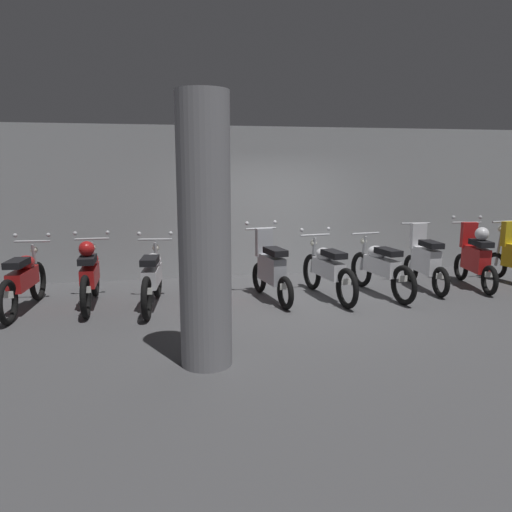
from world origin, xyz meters
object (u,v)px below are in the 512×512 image
at_px(motorbike_slot_1, 90,274).
at_px(support_pillar, 205,233).
at_px(motorbike_slot_5, 328,270).
at_px(motorbike_slot_6, 381,267).
at_px(motorbike_slot_7, 425,260).
at_px(motorbike_slot_8, 475,257).
at_px(motorbike_slot_2, 152,277).
at_px(motorbike_slot_3, 212,268).
at_px(motorbike_slot_0, 24,280).
at_px(motorbike_slot_4, 271,269).

distance_m(motorbike_slot_1, support_pillar, 3.29).
bearing_deg(motorbike_slot_5, motorbike_slot_6, 1.58).
relative_size(motorbike_slot_5, motorbike_slot_7, 1.16).
xyz_separation_m(motorbike_slot_8, support_pillar, (-5.22, -2.67, 0.93)).
xyz_separation_m(motorbike_slot_2, motorbike_slot_3, (0.97, 0.15, 0.08)).
bearing_deg(motorbike_slot_3, motorbike_slot_0, 179.50).
bearing_deg(support_pillar, motorbike_slot_7, 32.86).
relative_size(motorbike_slot_2, motorbike_slot_3, 1.16).
bearing_deg(motorbike_slot_2, motorbike_slot_7, 3.31).
bearing_deg(motorbike_slot_8, motorbike_slot_7, 176.14).
bearing_deg(motorbike_slot_3, motorbike_slot_5, -4.23).
relative_size(motorbike_slot_7, support_pillar, 0.56).
bearing_deg(motorbike_slot_7, motorbike_slot_2, -176.69).
xyz_separation_m(motorbike_slot_3, motorbike_slot_5, (1.94, -0.14, -0.08)).
relative_size(motorbike_slot_2, motorbike_slot_8, 1.17).
relative_size(motorbike_slot_0, motorbike_slot_2, 1.00).
xyz_separation_m(motorbike_slot_7, support_pillar, (-4.24, -2.74, 0.97)).
distance_m(motorbike_slot_1, motorbike_slot_3, 1.95).
bearing_deg(support_pillar, motorbike_slot_6, 37.33).
relative_size(motorbike_slot_1, motorbike_slot_2, 1.00).
height_order(motorbike_slot_5, motorbike_slot_8, motorbike_slot_8).
bearing_deg(motorbike_slot_2, motorbike_slot_6, 0.43).
bearing_deg(motorbike_slot_4, motorbike_slot_0, 178.58).
bearing_deg(motorbike_slot_0, motorbike_slot_3, -0.50).
distance_m(motorbike_slot_0, motorbike_slot_2, 1.96).
xyz_separation_m(motorbike_slot_5, motorbike_slot_7, (1.95, 0.28, 0.03)).
height_order(motorbike_slot_6, support_pillar, support_pillar).
xyz_separation_m(motorbike_slot_0, motorbike_slot_7, (6.82, 0.11, 0.03)).
distance_m(motorbike_slot_4, motorbike_slot_6, 1.95).
distance_m(motorbike_slot_8, support_pillar, 5.93).
bearing_deg(motorbike_slot_0, motorbike_slot_1, 4.60).
xyz_separation_m(motorbike_slot_2, motorbike_slot_8, (5.84, 0.22, 0.08)).
xyz_separation_m(motorbike_slot_3, motorbike_slot_6, (2.92, -0.12, -0.08)).
bearing_deg(motorbike_slot_0, support_pillar, -45.57).
bearing_deg(motorbike_slot_3, motorbike_slot_2, -171.44).
xyz_separation_m(motorbike_slot_1, support_pillar, (1.61, -2.71, 0.97)).
height_order(motorbike_slot_1, support_pillar, support_pillar).
bearing_deg(support_pillar, motorbike_slot_4, 62.65).
distance_m(motorbike_slot_2, motorbike_slot_7, 4.88).
relative_size(motorbike_slot_4, motorbike_slot_7, 0.99).
xyz_separation_m(motorbike_slot_1, motorbike_slot_6, (4.87, -0.22, -0.04)).
bearing_deg(motorbike_slot_1, motorbike_slot_0, -175.40).
bearing_deg(motorbike_slot_6, motorbike_slot_1, 177.41).
bearing_deg(motorbike_slot_7, motorbike_slot_5, -171.85).
xyz_separation_m(motorbike_slot_3, motorbike_slot_4, (0.97, -0.07, -0.04)).
distance_m(motorbike_slot_0, motorbike_slot_3, 2.92).
relative_size(motorbike_slot_5, motorbike_slot_8, 1.16).
height_order(motorbike_slot_0, motorbike_slot_7, motorbike_slot_7).
distance_m(motorbike_slot_7, motorbike_slot_8, 0.98).
bearing_deg(motorbike_slot_1, motorbike_slot_5, -3.64).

